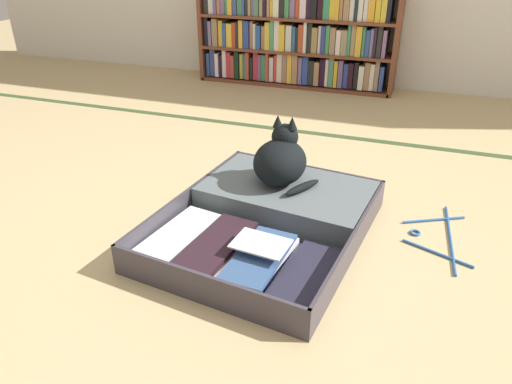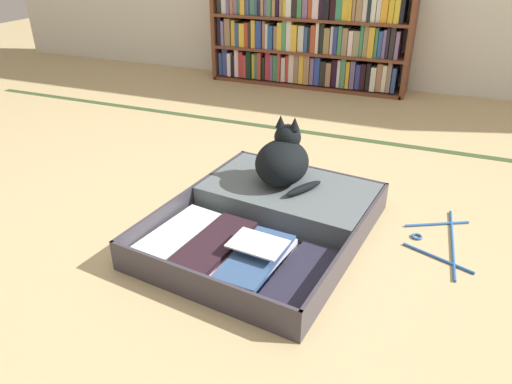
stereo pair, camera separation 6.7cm
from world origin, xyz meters
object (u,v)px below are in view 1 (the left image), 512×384
object	(u,v)px
bookshelf	(295,36)
clothes_hanger	(439,236)
open_suitcase	(272,215)
black_cat	(281,160)

from	to	relation	value
bookshelf	clothes_hanger	distance (m)	2.18
bookshelf	open_suitcase	xyz separation A→B (m)	(0.47, -1.99, -0.31)
bookshelf	clothes_hanger	size ratio (longest dim) A/B	3.13
bookshelf	clothes_hanger	xyz separation A→B (m)	(1.08, -1.86, -0.36)
open_suitcase	black_cat	world-z (taller)	black_cat
open_suitcase	clothes_hanger	bearing A→B (deg)	12.20
bookshelf	black_cat	size ratio (longest dim) A/B	5.31
open_suitcase	black_cat	size ratio (longest dim) A/B	3.40
black_cat	clothes_hanger	world-z (taller)	black_cat
open_suitcase	black_cat	bearing A→B (deg)	95.83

